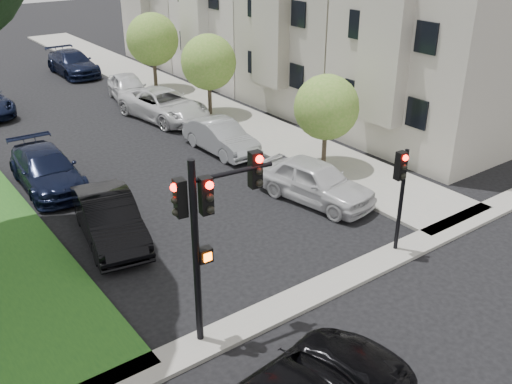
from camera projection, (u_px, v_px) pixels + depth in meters
ground at (371, 329)px, 14.73m from camera, size 140.00×140.00×0.00m
sidewalk_right at (162, 87)px, 35.72m from camera, size 3.50×44.00×0.12m
sidewalk_cross at (319, 290)px, 16.15m from camera, size 60.00×1.00×0.12m
small_tree_a at (326, 107)px, 23.11m from camera, size 2.68×2.68×4.02m
small_tree_b at (209, 62)px, 29.51m from camera, size 2.88×2.88×4.33m
small_tree_c at (152, 39)px, 33.93m from camera, size 3.11×3.11×4.67m
traffic_signal_main at (208, 217)px, 13.05m from camera, size 2.41×0.63×4.92m
traffic_signal_secondary at (401, 183)px, 17.05m from camera, size 0.44×0.36×3.48m
car_parked_0 at (315, 181)px, 21.10m from camera, size 2.71×4.94×1.59m
car_parked_1 at (221, 137)px, 25.67m from camera, size 1.59×4.34×1.42m
car_parked_2 at (164, 105)px, 29.90m from camera, size 3.33×5.87×1.55m
car_parked_3 at (129, 88)px, 32.92m from camera, size 2.72×4.81×1.54m
car_parked_4 at (73, 63)px, 38.50m from camera, size 2.25×5.48×1.59m
car_parked_5 at (109, 218)px, 18.52m from camera, size 2.48×4.95×1.56m
car_parked_6 at (47, 170)px, 22.23m from camera, size 2.32×5.20×1.48m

